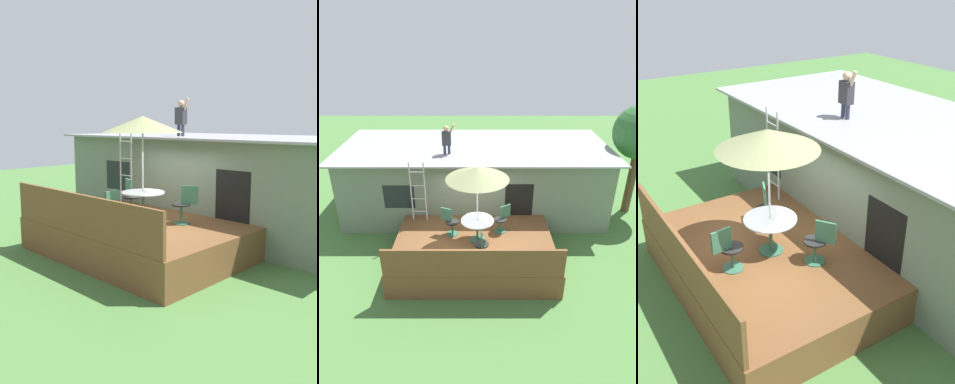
% 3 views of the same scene
% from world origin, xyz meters
% --- Properties ---
extents(ground_plane, '(40.00, 40.00, 0.00)m').
position_xyz_m(ground_plane, '(0.00, 0.00, 0.00)').
color(ground_plane, '#477538').
extents(house, '(10.50, 4.50, 2.79)m').
position_xyz_m(house, '(0.00, 3.60, 1.40)').
color(house, slate).
rests_on(house, ground).
extents(deck, '(5.09, 3.62, 0.80)m').
position_xyz_m(deck, '(0.00, 0.00, 0.40)').
color(deck, brown).
rests_on(deck, ground).
extents(deck_railing, '(4.99, 0.08, 0.90)m').
position_xyz_m(deck_railing, '(0.00, -1.76, 1.25)').
color(deck_railing, brown).
rests_on(deck_railing, deck).
extents(patio_table, '(1.04, 1.04, 0.74)m').
position_xyz_m(patio_table, '(0.11, 0.01, 1.39)').
color(patio_table, '#33664C').
rests_on(patio_table, deck).
extents(patio_umbrella, '(1.90, 1.90, 2.54)m').
position_xyz_m(patio_umbrella, '(0.11, 0.01, 3.15)').
color(patio_umbrella, silver).
rests_on(patio_umbrella, deck).
extents(step_ladder, '(0.52, 0.04, 2.20)m').
position_xyz_m(step_ladder, '(-1.92, 1.27, 1.90)').
color(step_ladder, silver).
rests_on(step_ladder, deck).
extents(person_figure, '(0.47, 0.20, 1.11)m').
position_xyz_m(person_figure, '(-0.99, 2.65, 3.40)').
color(person_figure, '#33384C').
rests_on(person_figure, house).
extents(patio_chair_left, '(0.60, 0.44, 0.92)m').
position_xyz_m(patio_chair_left, '(-0.78, 0.40, 1.26)').
color(patio_chair_left, '#33664C').
rests_on(patio_chair_left, deck).
extents(patio_chair_right, '(0.56, 0.46, 0.92)m').
position_xyz_m(patio_chair_right, '(0.93, 0.58, 1.26)').
color(patio_chair_right, '#33664C').
rests_on(patio_chair_right, deck).
extents(patio_chair_near, '(0.44, 0.62, 0.92)m').
position_xyz_m(patio_chair_near, '(0.24, -0.95, 1.26)').
color(patio_chair_near, '#33664C').
rests_on(patio_chair_near, deck).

